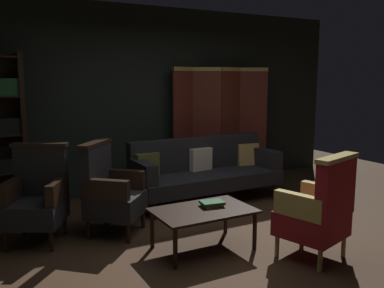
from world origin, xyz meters
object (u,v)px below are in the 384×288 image
Objects in this scene: velvet_couch at (204,169)px; armchair_gilt_accent at (318,210)px; armchair_wing_right at (110,191)px; folding_screen at (219,124)px; coffee_table at (203,214)px; book_green_cloth at (212,203)px; armchair_wing_left at (37,196)px; book_tan_leather at (212,205)px.

armchair_gilt_accent is (-0.02, -2.21, 0.04)m from velvet_couch.
armchair_gilt_accent is at bearing -46.30° from armchair_wing_right.
velvet_couch is 2.04× the size of armchair_gilt_accent.
folding_screen is 1.90× the size of coffee_table.
folding_screen is 0.90× the size of velvet_couch.
book_green_cloth is (0.14, 0.05, 0.08)m from coffee_table.
folding_screen is 1.83× the size of armchair_wing_left.
book_green_cloth is at bearing -32.18° from armchair_wing_left.
coffee_table is 0.16m from book_tan_leather.
velvet_couch is 1.67m from armchair_wing_right.
armchair_wing_right is 1.17m from book_green_cloth.
coffee_table is (-1.56, -2.20, -0.61)m from folding_screen.
velvet_couch is at bearing -134.01° from folding_screen.
coffee_table is at bearing -120.43° from velvet_couch.
folding_screen is at bearing 21.00° from armchair_wing_left.
armchair_wing_left is 5.18× the size of book_tan_leather.
coffee_table is 0.96× the size of armchair_wing_right.
book_green_cloth is (-0.71, 0.78, -0.03)m from armchair_gilt_accent.
armchair_gilt_accent is 1.06m from book_tan_leather.
book_green_cloth is (-1.43, -2.15, -0.53)m from folding_screen.
armchair_wing_left is 0.77m from armchair_wing_right.
armchair_gilt_accent is 4.44× the size of book_green_cloth.
armchair_gilt_accent is at bearing -40.58° from coffee_table.
armchair_wing_right is at bearing -158.99° from velvet_couch.
armchair_gilt_accent reaches higher than velvet_couch.
book_tan_leather is at bearing -117.14° from velvet_couch.
folding_screen is at bearing 56.42° from book_tan_leather.
folding_screen reaches higher than velvet_couch.
coffee_table is at bearing 139.42° from armchair_gilt_accent.
armchair_wing_left is at bearing 147.82° from book_tan_leather.
folding_screen reaches higher than book_tan_leather.
armchair_wing_right is at bearing 134.79° from book_tan_leather.
armchair_wing_left is 1.87m from book_tan_leather.
book_tan_leather is 0.03m from book_green_cloth.
folding_screen is 8.10× the size of book_green_cloth.
armchair_gilt_accent and armchair_wing_left have the same top height.
coffee_table is 0.17m from book_green_cloth.
velvet_couch is at bearing 62.86° from book_tan_leather.
folding_screen is 1.83× the size of armchair_gilt_accent.
folding_screen reaches higher than book_green_cloth.
armchair_gilt_accent is 1.06m from book_green_cloth.
book_green_cloth is at bearing -90.00° from book_tan_leather.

